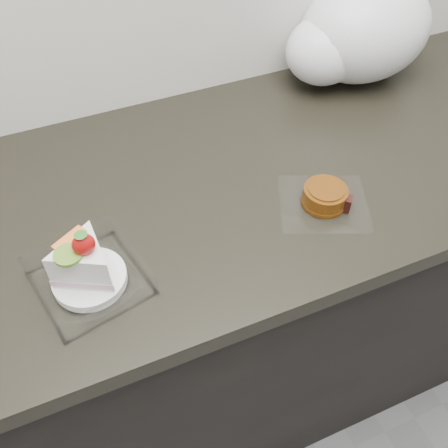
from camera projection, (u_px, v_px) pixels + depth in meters
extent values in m
cube|color=black|center=(205.00, 315.00, 1.32)|extent=(2.00, 0.60, 0.86)
cube|color=black|center=(198.00, 193.00, 0.99)|extent=(2.04, 0.64, 0.04)
cube|color=white|center=(91.00, 283.00, 0.81)|extent=(0.19, 0.19, 0.00)
cylinder|color=white|center=(90.00, 279.00, 0.81)|extent=(0.12, 0.12, 0.02)
ellipsoid|color=red|center=(84.00, 244.00, 0.73)|extent=(0.03, 0.03, 0.04)
cone|color=#2D7223|center=(81.00, 237.00, 0.72)|extent=(0.02, 0.02, 0.01)
cylinder|color=olive|center=(68.00, 255.00, 0.74)|extent=(0.04, 0.04, 0.01)
cube|color=orange|center=(70.00, 239.00, 0.76)|extent=(0.06, 0.04, 0.01)
cube|color=white|center=(323.00, 203.00, 0.94)|extent=(0.21, 0.21, 0.00)
cylinder|color=#60370B|center=(325.00, 196.00, 0.93)|extent=(0.10, 0.10, 0.03)
cylinder|color=#60370B|center=(324.00, 201.00, 0.94)|extent=(0.10, 0.10, 0.01)
cylinder|color=#60370B|center=(326.00, 189.00, 0.91)|extent=(0.08, 0.08, 0.00)
cube|color=black|center=(345.00, 203.00, 0.92)|extent=(0.03, 0.03, 0.03)
ellipsoid|color=white|center=(365.00, 30.00, 1.15)|extent=(0.37, 0.32, 0.24)
ellipsoid|color=white|center=(325.00, 50.00, 1.14)|extent=(0.22, 0.21, 0.15)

